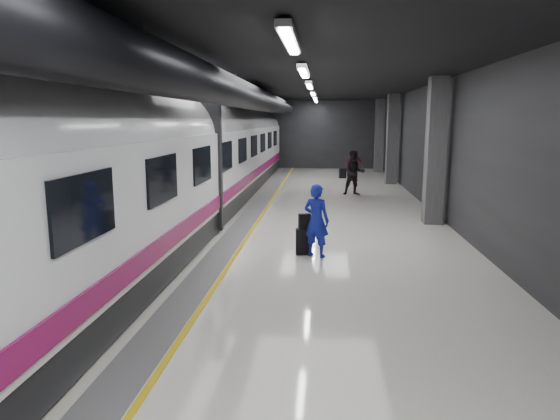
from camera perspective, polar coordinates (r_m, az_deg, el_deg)
name	(u,v)px	position (r m, az deg, el deg)	size (l,w,h in m)	color
ground	(283,234)	(14.19, 0.32, -2.82)	(40.00, 40.00, 0.00)	silver
platform_hall	(276,109)	(14.81, -0.48, 11.52)	(10.02, 40.02, 4.51)	black
train	(169,161)	(14.50, -12.62, 5.50)	(3.05, 38.00, 4.05)	black
traveler_main	(316,220)	(11.80, 4.18, -1.20)	(0.64, 0.42, 1.75)	#1927BC
suitcase_main	(304,242)	(12.08, 2.74, -3.63)	(0.38, 0.24, 0.63)	black
shoulder_bag	(304,221)	(11.96, 2.82, -1.31)	(0.28, 0.15, 0.37)	black
traveler_far_a	(354,173)	(21.82, 8.47, 4.24)	(0.94, 0.73, 1.93)	black
traveler_far_b	(354,165)	(26.95, 8.46, 5.08)	(0.97, 0.41, 1.66)	maroon
suitcase_far	(343,173)	(28.15, 7.17, 4.19)	(0.38, 0.24, 0.55)	black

